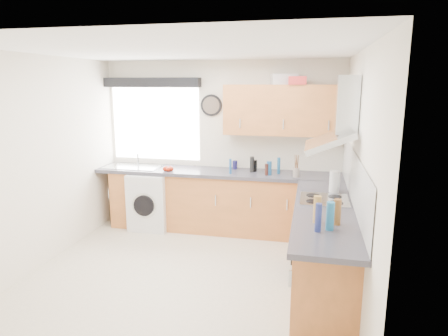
% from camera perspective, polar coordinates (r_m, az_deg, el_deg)
% --- Properties ---
extents(ground_plane, '(3.60, 3.60, 0.00)m').
position_cam_1_polar(ground_plane, '(4.78, -5.31, -14.99)').
color(ground_plane, beige).
extents(ceiling, '(3.60, 3.60, 0.02)m').
position_cam_1_polar(ceiling, '(4.28, -5.98, 16.40)').
color(ceiling, white).
rests_on(ceiling, wall_back).
extents(wall_back, '(3.60, 0.02, 2.50)m').
position_cam_1_polar(wall_back, '(6.07, -0.37, 3.32)').
color(wall_back, silver).
rests_on(wall_back, ground_plane).
extents(wall_front, '(3.60, 0.02, 2.50)m').
position_cam_1_polar(wall_front, '(2.77, -17.28, -7.93)').
color(wall_front, silver).
rests_on(wall_front, ground_plane).
extents(wall_left, '(0.02, 3.60, 2.50)m').
position_cam_1_polar(wall_left, '(5.20, -24.84, 0.72)').
color(wall_left, silver).
rests_on(wall_left, ground_plane).
extents(wall_right, '(0.02, 3.60, 2.50)m').
position_cam_1_polar(wall_right, '(4.18, 18.56, -1.32)').
color(wall_right, silver).
rests_on(wall_right, ground_plane).
extents(window, '(1.40, 0.02, 1.10)m').
position_cam_1_polar(window, '(6.34, -9.75, 6.25)').
color(window, silver).
rests_on(window, wall_back).
extents(window_blind, '(1.50, 0.18, 0.14)m').
position_cam_1_polar(window_blind, '(6.22, -10.28, 11.95)').
color(window_blind, black).
rests_on(window_blind, wall_back).
extents(splashback, '(0.01, 3.00, 0.54)m').
position_cam_1_polar(splashback, '(4.48, 18.00, -1.32)').
color(splashback, white).
rests_on(splashback, wall_right).
extents(base_cab_back, '(3.00, 0.58, 0.86)m').
position_cam_1_polar(base_cab_back, '(6.00, -1.91, -4.83)').
color(base_cab_back, '#A45E2E').
rests_on(base_cab_back, ground_plane).
extents(base_cab_corner, '(0.60, 0.60, 0.86)m').
position_cam_1_polar(base_cab_corner, '(5.82, 13.59, -5.71)').
color(base_cab_corner, '#A45E2E').
rests_on(base_cab_corner, ground_plane).
extents(base_cab_right, '(0.58, 2.10, 0.86)m').
position_cam_1_polar(base_cab_right, '(4.55, 13.98, -10.83)').
color(base_cab_right, '#A45E2E').
rests_on(base_cab_right, ground_plane).
extents(worktop_back, '(3.60, 0.62, 0.05)m').
position_cam_1_polar(worktop_back, '(5.85, -1.02, -0.65)').
color(worktop_back, '#312F37').
rests_on(worktop_back, base_cab_back).
extents(worktop_right, '(0.62, 2.42, 0.05)m').
position_cam_1_polar(worktop_right, '(4.25, 14.20, -5.94)').
color(worktop_right, '#312F37').
rests_on(worktop_right, base_cab_right).
extents(sink, '(0.84, 0.46, 0.10)m').
position_cam_1_polar(sink, '(6.28, -12.92, 0.52)').
color(sink, '#B5BCC3').
rests_on(sink, worktop_back).
extents(oven, '(0.56, 0.58, 0.85)m').
position_cam_1_polar(oven, '(4.69, 13.81, -10.18)').
color(oven, black).
rests_on(oven, ground_plane).
extents(hob_plate, '(0.52, 0.52, 0.01)m').
position_cam_1_polar(hob_plate, '(4.53, 14.12, -4.40)').
color(hob_plate, '#B5BCC3').
rests_on(hob_plate, worktop_right).
extents(extractor_hood, '(0.52, 0.78, 0.66)m').
position_cam_1_polar(extractor_hood, '(4.38, 16.01, 6.33)').
color(extractor_hood, '#B5BCC3').
rests_on(extractor_hood, wall_right).
extents(upper_cabinets, '(1.70, 0.35, 0.70)m').
position_cam_1_polar(upper_cabinets, '(5.70, 8.67, 8.18)').
color(upper_cabinets, '#A45E2E').
rests_on(upper_cabinets, wall_back).
extents(washing_machine, '(0.59, 0.57, 0.85)m').
position_cam_1_polar(washing_machine, '(6.18, -10.31, -4.54)').
color(washing_machine, silver).
rests_on(washing_machine, ground_plane).
extents(wall_clock, '(0.32, 0.04, 0.32)m').
position_cam_1_polar(wall_clock, '(6.00, -1.87, 8.94)').
color(wall_clock, black).
rests_on(wall_clock, wall_back).
extents(casserole, '(0.40, 0.33, 0.15)m').
position_cam_1_polar(casserole, '(5.78, 8.56, 12.43)').
color(casserole, silver).
rests_on(casserole, upper_cabinets).
extents(storage_box, '(0.25, 0.21, 0.11)m').
position_cam_1_polar(storage_box, '(5.57, 10.43, 12.20)').
color(storage_box, '#B82B28').
rests_on(storage_box, upper_cabinets).
extents(utensil_pot, '(0.11, 0.11, 0.13)m').
position_cam_1_polar(utensil_pot, '(5.53, 10.27, -0.64)').
color(utensil_pot, gray).
rests_on(utensil_pot, worktop_back).
extents(kitchen_roll, '(0.12, 0.12, 0.26)m').
position_cam_1_polar(kitchen_roll, '(4.86, 15.50, -1.87)').
color(kitchen_roll, silver).
rests_on(kitchen_roll, worktop_right).
extents(tomato_cluster, '(0.17, 0.17, 0.06)m').
position_cam_1_polar(tomato_cluster, '(5.91, -7.98, -0.09)').
color(tomato_cluster, '#A91F09').
rests_on(tomato_cluster, worktop_back).
extents(jar_0, '(0.07, 0.07, 0.19)m').
position_cam_1_polar(jar_0, '(5.61, 6.47, -0.02)').
color(jar_0, navy).
rests_on(jar_0, worktop_back).
extents(jar_1, '(0.04, 0.04, 0.13)m').
position_cam_1_polar(jar_1, '(5.80, 4.40, 0.13)').
color(jar_1, black).
rests_on(jar_1, worktop_back).
extents(jar_2, '(0.05, 0.05, 0.16)m').
position_cam_1_polar(jar_2, '(5.58, 6.09, -0.23)').
color(jar_2, '#351812').
rests_on(jar_2, worktop_back).
extents(jar_3, '(0.07, 0.07, 0.13)m').
position_cam_1_polar(jar_3, '(5.96, 1.57, 0.45)').
color(jar_3, '#161444').
rests_on(jar_3, worktop_back).
extents(jar_4, '(0.06, 0.06, 0.22)m').
position_cam_1_polar(jar_4, '(5.76, 4.01, 0.52)').
color(jar_4, black).
rests_on(jar_4, worktop_back).
extents(jar_5, '(0.04, 0.04, 0.21)m').
position_cam_1_polar(jar_5, '(5.65, 0.92, 0.25)').
color(jar_5, navy).
rests_on(jar_5, worktop_back).
extents(jar_6, '(0.07, 0.07, 0.17)m').
position_cam_1_polar(jar_6, '(5.82, 4.39, 0.33)').
color(jar_6, black).
rests_on(jar_6, worktop_back).
extents(jar_7, '(0.04, 0.04, 0.23)m').
position_cam_1_polar(jar_7, '(5.69, 7.82, 0.32)').
color(jar_7, navy).
rests_on(jar_7, worktop_back).
extents(bottle_0, '(0.06, 0.06, 0.25)m').
position_cam_1_polar(bottle_0, '(3.55, 13.32, -6.91)').
color(bottle_0, navy).
rests_on(bottle_0, worktop_right).
extents(bottle_1, '(0.07, 0.07, 0.25)m').
position_cam_1_polar(bottle_1, '(3.77, 13.16, -5.78)').
color(bottle_1, olive).
rests_on(bottle_1, worktop_right).
extents(bottle_2, '(0.07, 0.07, 0.25)m').
position_cam_1_polar(bottle_2, '(3.62, 14.92, -6.66)').
color(bottle_2, '#1B5E85').
rests_on(bottle_2, worktop_right).
extents(bottle_3, '(0.07, 0.07, 0.24)m').
position_cam_1_polar(bottle_3, '(3.77, 15.88, -6.07)').
color(bottle_3, brown).
rests_on(bottle_3, worktop_right).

